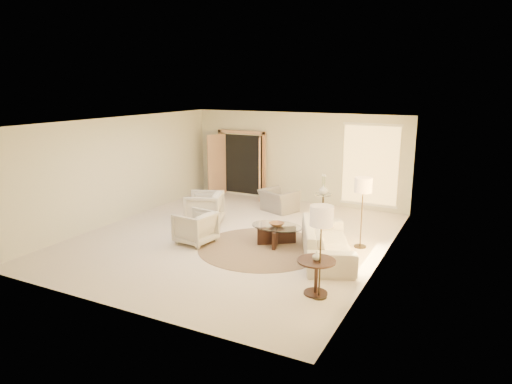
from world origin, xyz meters
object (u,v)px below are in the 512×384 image
at_px(side_table, 323,202).
at_px(floor_lamp_far, 321,220).
at_px(bowl, 277,224).
at_px(coffee_table, 277,233).
at_px(armchair_right, 195,226).
at_px(floor_lamp_near, 363,188).
at_px(sofa, 327,241).
at_px(accent_chair, 279,197).
at_px(end_vase, 317,256).
at_px(end_table, 316,271).
at_px(side_vase, 324,189).
at_px(armchair_left, 204,207).

relative_size(side_table, floor_lamp_far, 0.35).
distance_m(floor_lamp_far, bowl, 2.94).
bearing_deg(coffee_table, side_table, 87.93).
height_order(armchair_right, floor_lamp_near, floor_lamp_near).
bearing_deg(side_table, sofa, -69.95).
height_order(accent_chair, end_vase, accent_chair).
bearing_deg(sofa, bowl, 56.29).
bearing_deg(armchair_right, floor_lamp_near, 119.08).
distance_m(bowl, end_vase, 2.67).
bearing_deg(end_table, side_table, 107.42).
distance_m(armchair_right, end_table, 3.65).
distance_m(floor_lamp_near, end_vase, 2.82).
xyz_separation_m(end_table, floor_lamp_far, (0.09, -0.09, 0.97)).
xyz_separation_m(bowl, end_vase, (1.69, -2.05, 0.23)).
bearing_deg(end_table, side_vase, 107.42).
xyz_separation_m(sofa, armchair_left, (-3.67, 0.83, 0.11)).
relative_size(floor_lamp_near, bowl, 4.84).
bearing_deg(armchair_right, end_vase, 76.07).
bearing_deg(armchair_right, end_table, 76.07).
xyz_separation_m(coffee_table, end_vase, (1.69, -2.05, 0.44)).
relative_size(sofa, floor_lamp_far, 1.50).
relative_size(side_table, end_vase, 3.53).
relative_size(bowl, side_vase, 1.21).
distance_m(sofa, side_table, 3.44).
distance_m(armchair_left, armchair_right, 1.52).
bearing_deg(armchair_right, side_table, 160.49).
relative_size(accent_chair, end_table, 1.45).
height_order(floor_lamp_near, bowl, floor_lamp_near).
distance_m(sofa, armchair_right, 3.07).
distance_m(end_table, bowl, 2.66).
xyz_separation_m(floor_lamp_near, side_vase, (-1.68, 2.31, -0.67)).
bearing_deg(floor_lamp_far, end_vase, 135.58).
bearing_deg(accent_chair, end_table, 143.37).
bearing_deg(armchair_left, floor_lamp_near, 70.76).
distance_m(armchair_left, floor_lamp_near, 4.27).
bearing_deg(coffee_table, bowl, -90.00).
relative_size(bowl, end_vase, 2.06).
xyz_separation_m(armchair_left, floor_lamp_far, (4.17, -2.74, 0.94)).
xyz_separation_m(bowl, side_vase, (0.11, 3.00, 0.22)).
bearing_deg(end_vase, coffee_table, 129.55).
bearing_deg(sofa, side_vase, -3.55).
bearing_deg(floor_lamp_near, end_vase, -91.98).
bearing_deg(armchair_left, accent_chair, 127.64).
height_order(end_table, floor_lamp_far, floor_lamp_far).
distance_m(sofa, end_vase, 1.90).
distance_m(armchair_right, floor_lamp_far, 3.90).
xyz_separation_m(accent_chair, floor_lamp_near, (2.91, -1.94, 0.95)).
distance_m(side_table, side_vase, 0.36).
height_order(sofa, armchair_right, armchair_right).
bearing_deg(side_vase, armchair_right, -116.02).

